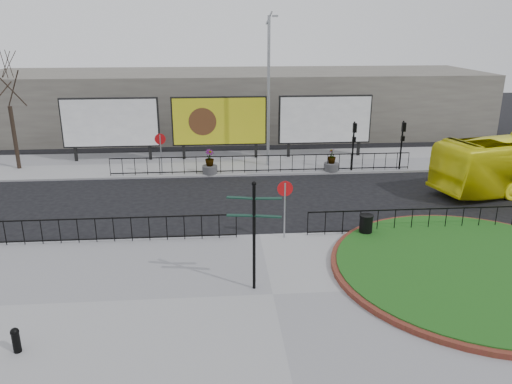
{
  "coord_description": "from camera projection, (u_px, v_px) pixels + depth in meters",
  "views": [
    {
      "loc": [
        -1.73,
        -19.46,
        8.57
      ],
      "look_at": [
        -0.1,
        0.72,
        1.78
      ],
      "focal_mm": 35.0,
      "sensor_mm": 36.0,
      "label": 1
    }
  ],
  "objects": [
    {
      "name": "planter_a",
      "position": [
        210.0,
        164.0,
        29.75
      ],
      "size": [
        0.91,
        0.91,
        1.46
      ],
      "color": "#4C4C4F",
      "rests_on": "pavement_far"
    },
    {
      "name": "billboard_left",
      "position": [
        110.0,
        123.0,
        32.03
      ],
      "size": [
        6.2,
        0.31,
        4.1
      ],
      "color": "black",
      "rests_on": "pavement_far"
    },
    {
      "name": "ground",
      "position": [
        260.0,
        237.0,
        21.25
      ],
      "size": [
        90.0,
        90.0,
        0.0
      ],
      "primitive_type": "plane",
      "color": "black",
      "rests_on": "ground"
    },
    {
      "name": "billboard_right",
      "position": [
        325.0,
        120.0,
        33.1
      ],
      "size": [
        6.2,
        0.31,
        4.1
      ],
      "color": "black",
      "rests_on": "pavement_far"
    },
    {
      "name": "pavement_near",
      "position": [
        273.0,
        296.0,
        16.51
      ],
      "size": [
        30.0,
        10.0,
        0.12
      ],
      "primitive_type": "cube",
      "color": "gray",
      "rests_on": "ground"
    },
    {
      "name": "bollard",
      "position": [
        16.0,
        339.0,
        13.47
      ],
      "size": [
        0.24,
        0.24,
        0.74
      ],
      "color": "black",
      "rests_on": "pavement_near"
    },
    {
      "name": "railing_near_left",
      "position": [
        114.0,
        229.0,
        20.29
      ],
      "size": [
        10.0,
        0.1,
        1.1
      ],
      "primitive_type": null,
      "color": "black",
      "rests_on": "pavement_near"
    },
    {
      "name": "pavement_far",
      "position": [
        243.0,
        162.0,
        32.57
      ],
      "size": [
        44.0,
        6.0,
        0.12
      ],
      "primitive_type": "cube",
      "color": "gray",
      "rests_on": "ground"
    },
    {
      "name": "tree_left",
      "position": [
        11.0,
        112.0,
        29.89
      ],
      "size": [
        2.0,
        2.0,
        7.0
      ],
      "primitive_type": null,
      "color": "#2D2119",
      "rests_on": "pavement_far"
    },
    {
      "name": "brick_edge",
      "position": [
        476.0,
        269.0,
        17.98
      ],
      "size": [
        10.4,
        10.4,
        0.18
      ],
      "primitive_type": "cylinder",
      "color": "maroon",
      "rests_on": "pavement_near"
    },
    {
      "name": "billboard_mid",
      "position": [
        219.0,
        121.0,
        32.57
      ],
      "size": [
        6.2,
        0.31,
        4.1
      ],
      "color": "black",
      "rests_on": "pavement_far"
    },
    {
      "name": "grass_lawn",
      "position": [
        476.0,
        269.0,
        17.97
      ],
      "size": [
        10.0,
        10.0,
        0.22
      ],
      "primitive_type": "cylinder",
      "color": "#1C4512",
      "rests_on": "pavement_near"
    },
    {
      "name": "railing_far",
      "position": [
        263.0,
        164.0,
        29.9
      ],
      "size": [
        18.0,
        0.1,
        1.1
      ],
      "primitive_type": null,
      "color": "black",
      "rests_on": "pavement_far"
    },
    {
      "name": "railing_near_right",
      "position": [
        412.0,
        220.0,
        21.25
      ],
      "size": [
        9.0,
        0.1,
        1.1
      ],
      "primitive_type": null,
      "color": "black",
      "rests_on": "pavement_near"
    },
    {
      "name": "building_backdrop",
      "position": [
        236.0,
        102.0,
        41.25
      ],
      "size": [
        40.0,
        10.0,
        5.0
      ],
      "primitive_type": "cube",
      "color": "slate",
      "rests_on": "ground"
    },
    {
      "name": "signal_pole_b",
      "position": [
        402.0,
        138.0,
        30.14
      ],
      "size": [
        0.22,
        0.26,
        3.0
      ],
      "color": "black",
      "rests_on": "pavement_far"
    },
    {
      "name": "signal_pole_a",
      "position": [
        354.0,
        139.0,
        29.91
      ],
      "size": [
        0.22,
        0.26,
        3.0
      ],
      "color": "black",
      "rests_on": "pavement_far"
    },
    {
      "name": "planter_c",
      "position": [
        331.0,
        162.0,
        30.33
      ],
      "size": [
        0.91,
        0.91,
        1.4
      ],
      "color": "#4C4C4F",
      "rests_on": "pavement_far"
    },
    {
      "name": "litter_bin",
      "position": [
        366.0,
        226.0,
        20.83
      ],
      "size": [
        0.58,
        0.58,
        0.97
      ],
      "color": "black",
      "rests_on": "pavement_near"
    },
    {
      "name": "fingerpost_sign",
      "position": [
        254.0,
        225.0,
        16.15
      ],
      "size": [
        1.78,
        0.56,
        3.79
      ],
      "rotation": [
        0.0,
        0.0,
        -0.23
      ],
      "color": "black",
      "rests_on": "pavement_near"
    },
    {
      "name": "speed_sign_near",
      "position": [
        285.0,
        197.0,
        20.35
      ],
      "size": [
        0.64,
        0.07,
        2.47
      ],
      "color": "gray",
      "rests_on": "pavement_near"
    },
    {
      "name": "speed_sign_far",
      "position": [
        160.0,
        145.0,
        29.15
      ],
      "size": [
        0.64,
        0.07,
        2.47
      ],
      "color": "gray",
      "rests_on": "pavement_far"
    },
    {
      "name": "lamp_post",
      "position": [
        269.0,
        90.0,
        30.23
      ],
      "size": [
        0.74,
        0.18,
        9.23
      ],
      "color": "gray",
      "rests_on": "pavement_far"
    }
  ]
}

